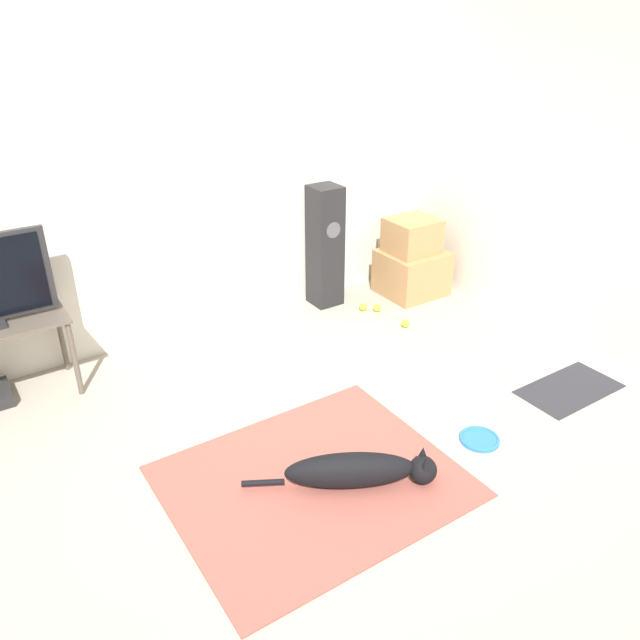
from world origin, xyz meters
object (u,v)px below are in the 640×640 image
object	(u,v)px
frisbee	(479,439)
tennis_ball_near_speaker	(363,307)
floor_speaker	(325,247)
cardboard_box_upper	(412,236)
tennis_ball_loose_on_carpet	(405,323)
dog	(360,470)
cardboard_box_lower	(412,272)
tennis_ball_by_boxes	(377,308)

from	to	relation	value
frisbee	tennis_ball_near_speaker	xyz separation A→B (m)	(0.46, 1.76, 0.02)
floor_speaker	cardboard_box_upper	bearing A→B (deg)	-18.21
tennis_ball_near_speaker	tennis_ball_loose_on_carpet	xyz separation A→B (m)	(0.10, -0.42, 0.00)
tennis_ball_loose_on_carpet	dog	bearing A→B (deg)	-137.80
frisbee	tennis_ball_near_speaker	world-z (taller)	tennis_ball_near_speaker
cardboard_box_lower	tennis_ball_loose_on_carpet	size ratio (longest dim) A/B	7.92
cardboard_box_lower	tennis_ball_near_speaker	bearing A→B (deg)	-174.34
cardboard_box_lower	cardboard_box_upper	distance (m)	0.34
dog	cardboard_box_lower	world-z (taller)	cardboard_box_lower
frisbee	cardboard_box_lower	xyz separation A→B (m)	(1.03, 1.82, 0.18)
tennis_ball_by_boxes	tennis_ball_loose_on_carpet	size ratio (longest dim) A/B	1.00
cardboard_box_lower	tennis_ball_near_speaker	size ratio (longest dim) A/B	7.92
floor_speaker	tennis_ball_by_boxes	distance (m)	0.67
tennis_ball_by_boxes	tennis_ball_loose_on_carpet	xyz separation A→B (m)	(0.01, -0.34, 0.00)
dog	floor_speaker	xyz separation A→B (m)	(1.11, 1.99, 0.40)
dog	tennis_ball_loose_on_carpet	distance (m)	1.88
frisbee	cardboard_box_upper	size ratio (longest dim) A/B	0.59
dog	tennis_ball_loose_on_carpet	bearing A→B (deg)	42.20
frisbee	cardboard_box_lower	size ratio (longest dim) A/B	0.45
cardboard_box_upper	tennis_ball_near_speaker	distance (m)	0.75
cardboard_box_lower	tennis_ball_loose_on_carpet	distance (m)	0.69
cardboard_box_upper	floor_speaker	world-z (taller)	floor_speaker
dog	frisbee	size ratio (longest dim) A/B	3.94
floor_speaker	tennis_ball_loose_on_carpet	size ratio (longest dim) A/B	15.36
frisbee	tennis_ball_by_boxes	distance (m)	1.78
cardboard_box_lower	floor_speaker	distance (m)	0.85
frisbee	tennis_ball_near_speaker	distance (m)	1.82
cardboard_box_upper	tennis_ball_near_speaker	world-z (taller)	cardboard_box_upper
frisbee	floor_speaker	world-z (taller)	floor_speaker
frisbee	tennis_ball_loose_on_carpet	bearing A→B (deg)	67.14
tennis_ball_loose_on_carpet	tennis_ball_near_speaker	bearing A→B (deg)	103.61
tennis_ball_near_speaker	tennis_ball_loose_on_carpet	world-z (taller)	same
tennis_ball_near_speaker	floor_speaker	bearing A→B (deg)	119.79
cardboard_box_lower	cardboard_box_upper	bearing A→B (deg)	135.55
tennis_ball_by_boxes	cardboard_box_lower	bearing A→B (deg)	15.54
cardboard_box_lower	dog	bearing A→B (deg)	-136.87
dog	frisbee	world-z (taller)	dog
dog	floor_speaker	size ratio (longest dim) A/B	0.91
frisbee	tennis_ball_loose_on_carpet	distance (m)	1.46
dog	tennis_ball_near_speaker	world-z (taller)	dog
dog	cardboard_box_lower	bearing A→B (deg)	43.13
tennis_ball_by_boxes	tennis_ball_loose_on_carpet	world-z (taller)	same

